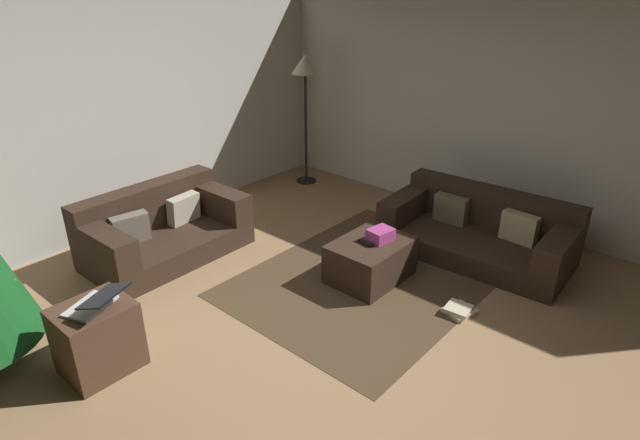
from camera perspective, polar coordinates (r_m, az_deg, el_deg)
ground_plane at (r=4.29m, az=0.21°, el=-13.25°), size 6.40×6.40×0.00m
rear_partition at (r=6.08m, az=-23.07°, el=10.15°), size 6.40×0.12×2.60m
corner_partition at (r=6.25m, az=19.90°, el=11.02°), size 0.12×6.40×2.60m
couch_left at (r=5.67m, az=-16.86°, el=-0.99°), size 1.61×0.92×0.70m
couch_right at (r=5.71m, az=17.01°, el=-1.13°), size 1.04×1.90×0.63m
ottoman at (r=5.04m, az=5.51°, el=-4.35°), size 0.77×0.58×0.39m
gift_box at (r=4.96m, az=6.61°, el=-1.61°), size 0.25×0.21×0.12m
tv_remote at (r=4.90m, az=4.98°, el=-2.52°), size 0.07×0.17×0.02m
side_table at (r=4.23m, az=-23.04°, el=-11.72°), size 0.52×0.44×0.54m
laptop at (r=4.03m, az=-23.23°, el=-8.22°), size 0.45×0.46×0.16m
book_stack at (r=4.76m, az=14.88°, el=-9.44°), size 0.29×0.27×0.07m
corner_lamp at (r=7.10m, az=-1.63°, el=15.51°), size 0.36×0.36×1.74m
area_rug at (r=5.14m, az=5.42°, el=-6.22°), size 2.60×2.00×0.01m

